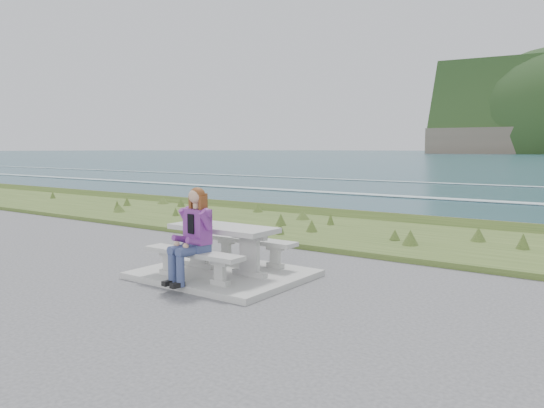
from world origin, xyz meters
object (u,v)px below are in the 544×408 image
at_px(bench_landward, 193,257).
at_px(bench_seaward, 250,244).
at_px(picnic_table, 223,236).
at_px(seated_woman, 190,248).

distance_m(bench_landward, bench_seaward, 1.40).
xyz_separation_m(bench_landward, bench_seaward, (0.00, 1.40, 0.00)).
xyz_separation_m(picnic_table, seated_woman, (0.06, -0.83, -0.06)).
bearing_deg(picnic_table, bench_seaward, 90.00).
bearing_deg(bench_seaward, picnic_table, -90.00).
distance_m(picnic_table, bench_seaward, 0.74).
bearing_deg(picnic_table, bench_landward, -90.00).
relative_size(picnic_table, bench_landward, 1.00).
distance_m(picnic_table, seated_woman, 0.84).
height_order(picnic_table, seated_woman, seated_woman).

